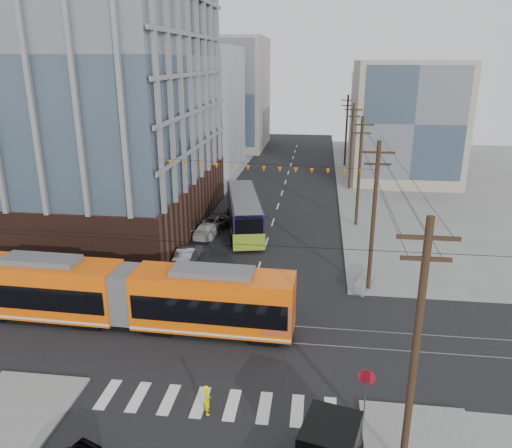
# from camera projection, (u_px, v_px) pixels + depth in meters

# --- Properties ---
(ground) EXTENTS (160.00, 160.00, 0.00)m
(ground) POSITION_uv_depth(u_px,v_px,m) (227.00, 368.00, 27.44)
(ground) COLOR slate
(office_building) EXTENTS (30.00, 25.00, 28.60)m
(office_building) POSITION_uv_depth(u_px,v_px,m) (41.00, 80.00, 47.26)
(office_building) COLOR #381E16
(office_building) RESTS_ON ground
(bg_bldg_nw_near) EXTENTS (18.00, 16.00, 18.00)m
(bg_bldg_nw_near) POSITION_uv_depth(u_px,v_px,m) (179.00, 109.00, 75.62)
(bg_bldg_nw_near) COLOR #8C99A5
(bg_bldg_nw_near) RESTS_ON ground
(bg_bldg_ne_near) EXTENTS (14.00, 14.00, 16.00)m
(bg_bldg_ne_near) POSITION_uv_depth(u_px,v_px,m) (405.00, 122.00, 68.14)
(bg_bldg_ne_near) COLOR gray
(bg_bldg_ne_near) RESTS_ON ground
(bg_bldg_nw_far) EXTENTS (16.00, 18.00, 20.00)m
(bg_bldg_nw_far) POSITION_uv_depth(u_px,v_px,m) (223.00, 93.00, 93.76)
(bg_bldg_nw_far) COLOR gray
(bg_bldg_nw_far) RESTS_ON ground
(bg_bldg_ne_far) EXTENTS (16.00, 16.00, 14.00)m
(bg_bldg_ne_far) POSITION_uv_depth(u_px,v_px,m) (399.00, 114.00, 87.04)
(bg_bldg_ne_far) COLOR #8C99A5
(bg_bldg_ne_far) RESTS_ON ground
(utility_pole_near) EXTENTS (0.30, 0.30, 11.00)m
(utility_pole_near) POSITION_uv_depth(u_px,v_px,m) (415.00, 353.00, 19.02)
(utility_pole_near) COLOR black
(utility_pole_near) RESTS_ON ground
(utility_pole_far) EXTENTS (0.30, 0.30, 11.00)m
(utility_pole_far) POSITION_uv_depth(u_px,v_px,m) (346.00, 131.00, 77.38)
(utility_pole_far) COLOR black
(utility_pole_far) RESTS_ON ground
(streetcar) EXTENTS (21.23, 3.66, 4.07)m
(streetcar) POSITION_uv_depth(u_px,v_px,m) (127.00, 295.00, 31.43)
(streetcar) COLOR #F55B08
(streetcar) RESTS_ON ground
(city_bus) EXTENTS (5.58, 13.32, 3.69)m
(city_bus) POSITION_uv_depth(u_px,v_px,m) (244.00, 212.00, 49.05)
(city_bus) COLOR black
(city_bus) RESTS_ON ground
(parked_car_silver) EXTENTS (1.59, 4.29, 1.40)m
(parked_car_silver) POSITION_uv_depth(u_px,v_px,m) (188.00, 255.00, 41.49)
(parked_car_silver) COLOR #8D98A0
(parked_car_silver) RESTS_ON ground
(parked_car_white) EXTENTS (2.42, 4.81, 1.34)m
(parked_car_white) POSITION_uv_depth(u_px,v_px,m) (208.00, 230.00, 47.60)
(parked_car_white) COLOR silver
(parked_car_white) RESTS_ON ground
(parked_car_grey) EXTENTS (3.57, 5.42, 1.38)m
(parked_car_grey) POSITION_uv_depth(u_px,v_px,m) (216.00, 222.00, 49.91)
(parked_car_grey) COLOR #4F5052
(parked_car_grey) RESTS_ON ground
(pedestrian) EXTENTS (0.55, 0.66, 1.54)m
(pedestrian) POSITION_uv_depth(u_px,v_px,m) (207.00, 400.00, 23.72)
(pedestrian) COLOR #FDFF03
(pedestrian) RESTS_ON ground
(stop_sign) EXTENTS (0.99, 0.99, 2.67)m
(stop_sign) POSITION_uv_depth(u_px,v_px,m) (365.00, 398.00, 22.96)
(stop_sign) COLOR maroon
(stop_sign) RESTS_ON ground
(jersey_barrier) EXTENTS (2.13, 4.08, 0.80)m
(jersey_barrier) POSITION_uv_depth(u_px,v_px,m) (365.00, 280.00, 37.35)
(jersey_barrier) COLOR slate
(jersey_barrier) RESTS_ON ground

